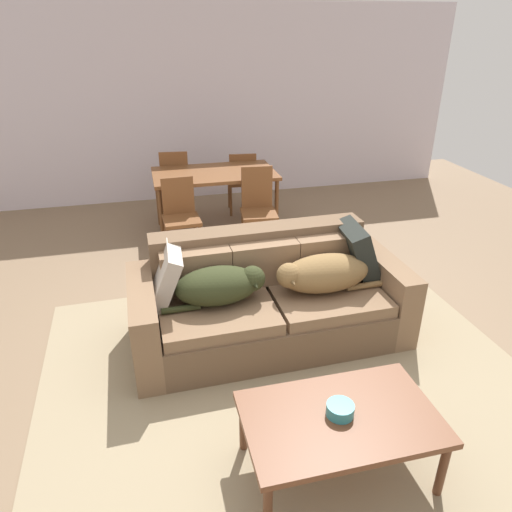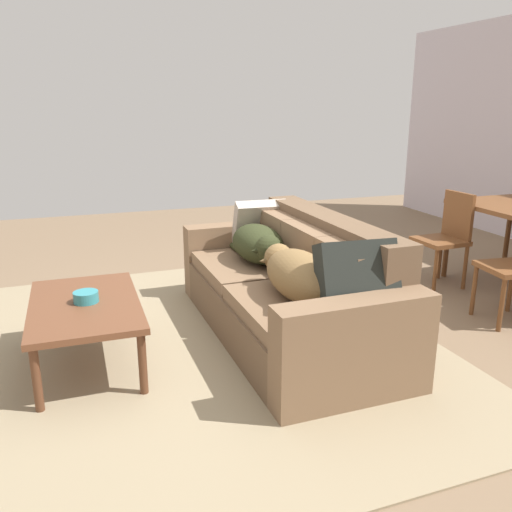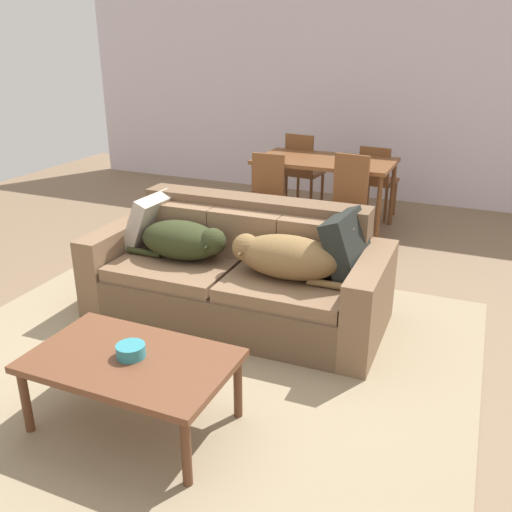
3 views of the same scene
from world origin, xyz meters
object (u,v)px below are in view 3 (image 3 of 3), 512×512
object	(u,v)px
couch	(239,276)
coffee_table	(131,365)
dog_on_left_cushion	(184,240)
dining_chair_far_left	(302,168)
dining_table	(325,165)
throw_pillow_by_right_arm	(348,248)
throw_pillow_by_left_arm	(149,222)
bowl_on_coffee_table	(131,351)
dog_on_right_cushion	(285,256)
dining_chair_near_right	(346,199)
dining_chair_near_left	(265,192)
dining_chair_far_right	(376,178)

from	to	relation	value
couch	coffee_table	size ratio (longest dim) A/B	2.04
dog_on_left_cushion	dining_chair_far_left	distance (m)	2.99
dog_on_left_cushion	dining_table	size ratio (longest dim) A/B	0.55
dining_table	throw_pillow_by_right_arm	bearing A→B (deg)	-69.13
throw_pillow_by_left_arm	bowl_on_coffee_table	xyz separation A→B (m)	(0.85, -1.48, -0.18)
coffee_table	dining_table	world-z (taller)	dining_table
dog_on_left_cushion	dining_chair_far_left	size ratio (longest dim) A/B	0.87
dog_on_right_cushion	dining_chair_near_right	size ratio (longest dim) A/B	0.96
dog_on_right_cushion	dining_chair_near_left	xyz separation A→B (m)	(-0.95, 1.92, -0.11)
bowl_on_coffee_table	dining_chair_near_left	bearing A→B (deg)	100.01
dining_chair_far_left	dog_on_left_cushion	bearing A→B (deg)	97.97
throw_pillow_by_left_arm	dining_chair_far_right	xyz separation A→B (m)	(1.23, 2.85, -0.16)
dining_table	dining_chair_far_left	xyz separation A→B (m)	(-0.44, 0.53, -0.18)
dining_chair_far_left	throw_pillow_by_left_arm	bearing A→B (deg)	89.85
dining_chair_near_right	bowl_on_coffee_table	bearing A→B (deg)	-89.50
dog_on_right_cushion	throw_pillow_by_right_arm	bearing A→B (deg)	26.02
bowl_on_coffee_table	dining_table	world-z (taller)	dining_table
coffee_table	bowl_on_coffee_table	bearing A→B (deg)	99.71
throw_pillow_by_right_arm	bowl_on_coffee_table	size ratio (longest dim) A/B	3.00
dog_on_left_cushion	bowl_on_coffee_table	distance (m)	1.40
throw_pillow_by_left_arm	dining_chair_near_left	size ratio (longest dim) A/B	0.51
dog_on_left_cushion	dining_table	distance (m)	2.48
throw_pillow_by_left_arm	dining_chair_far_left	xyz separation A→B (m)	(0.32, 2.84, -0.12)
dining_table	dining_chair_near_right	xyz separation A→B (m)	(0.41, -0.59, -0.19)
coffee_table	dining_chair_far_right	size ratio (longest dim) A/B	1.27
dog_on_right_cushion	dining_table	xyz separation A→B (m)	(-0.47, 2.48, 0.10)
dining_chair_far_right	dog_on_right_cushion	bearing A→B (deg)	96.88
throw_pillow_by_left_arm	dining_chair_far_right	distance (m)	3.11
dog_on_left_cushion	throw_pillow_by_right_arm	bearing A→B (deg)	7.30
dining_chair_near_left	dining_chair_near_right	world-z (taller)	dining_chair_near_right
couch	coffee_table	xyz separation A→B (m)	(0.03, -1.45, 0.06)
couch	dog_on_right_cushion	world-z (taller)	couch
dog_on_right_cushion	dining_chair_far_left	xyz separation A→B (m)	(-0.91, 3.01, -0.08)
dog_on_right_cushion	dining_table	bearing A→B (deg)	99.52
dining_chair_near_left	dog_on_right_cushion	bearing A→B (deg)	-66.16
dog_on_left_cushion	dining_table	bearing A→B (deg)	80.56
coffee_table	bowl_on_coffee_table	size ratio (longest dim) A/B	6.98
throw_pillow_by_left_arm	coffee_table	size ratio (longest dim) A/B	0.41
couch	throw_pillow_by_right_arm	size ratio (longest dim) A/B	4.75
dining_chair_near_left	dining_chair_far_left	xyz separation A→B (m)	(0.04, 1.09, 0.03)
throw_pillow_by_right_arm	bowl_on_coffee_table	xyz separation A→B (m)	(-0.79, -1.51, -0.19)
throw_pillow_by_left_arm	dining_chair_far_left	size ratio (longest dim) A/B	0.47
couch	throw_pillow_by_right_arm	world-z (taller)	throw_pillow_by_right_arm
couch	dining_table	world-z (taller)	couch
dining_chair_far_left	dining_chair_near_right	bearing A→B (deg)	133.58
dog_on_left_cushion	couch	bearing A→B (deg)	13.84
coffee_table	dining_chair_near_left	world-z (taller)	dining_chair_near_left
throw_pillow_by_left_arm	dining_chair_near_right	xyz separation A→B (m)	(1.17, 1.72, -0.13)
dog_on_right_cushion	dining_chair_near_left	world-z (taller)	dining_chair_near_left
dining_table	dining_chair_near_right	world-z (taller)	dining_chair_near_right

